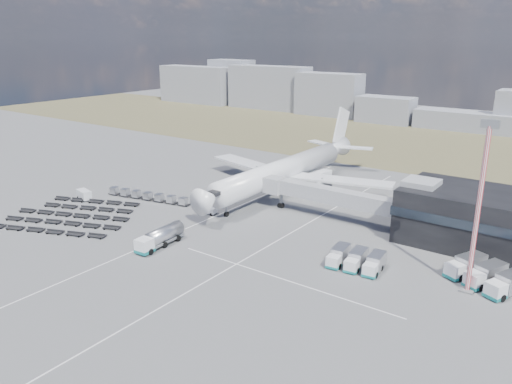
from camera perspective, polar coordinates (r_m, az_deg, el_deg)
The scene contains 16 objects.
ground at distance 99.15m, azimuth -6.69°, elevation -4.23°, with size 420.00×420.00×0.00m, color #565659.
grass_strip at distance 191.72m, azimuth 16.14°, elevation 5.75°, with size 420.00×90.00×0.01m, color #4E462F.
lane_markings at distance 95.43m, azimuth -1.11°, elevation -4.98°, with size 47.12×110.00×0.01m.
terminal at distance 97.67m, azimuth 25.00°, elevation -2.85°, with size 30.40×16.40×11.00m.
jet_bridge at distance 104.44m, azimuth 7.34°, elevation -0.19°, with size 30.30×3.80×7.05m.
airliner at distance 122.02m, azimuth 3.52°, elevation 2.61°, with size 51.59×64.53×17.62m.
skyline at distance 231.60m, azimuth 16.45°, elevation 10.12°, with size 300.59×25.17×24.30m.
fuel_tanker at distance 91.79m, azimuth -10.91°, elevation -5.10°, with size 3.24×10.64×3.40m.
pushback_tug at distance 106.96m, azimuth -5.40°, elevation -2.13°, with size 3.26×1.84×1.47m, color white.
utility_van at distance 122.27m, azimuth -19.04°, elevation -0.32°, with size 4.31×1.95×2.30m, color white.
catering_truck at distance 128.62m, azimuth 7.35°, elevation 1.56°, with size 3.50×7.06×3.12m.
service_trucks_near at distance 83.86m, azimuth 11.37°, elevation -7.59°, with size 8.87×7.05×2.53m.
service_trucks_far at distance 84.43m, azimuth 24.74°, elevation -8.59°, with size 11.84×10.68×2.95m.
uld_row at distance 118.02m, azimuth -12.27°, elevation -0.44°, with size 21.94×5.90×1.71m.
baggage_dollies at distance 111.79m, azimuth -20.34°, elevation -2.49°, with size 30.25×28.01×0.80m.
floodlight_mast at distance 77.20m, azimuth 24.05°, elevation -1.85°, with size 2.38×1.98×25.65m.
Camera 1 is at (63.07, -67.40, 36.20)m, focal length 35.00 mm.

